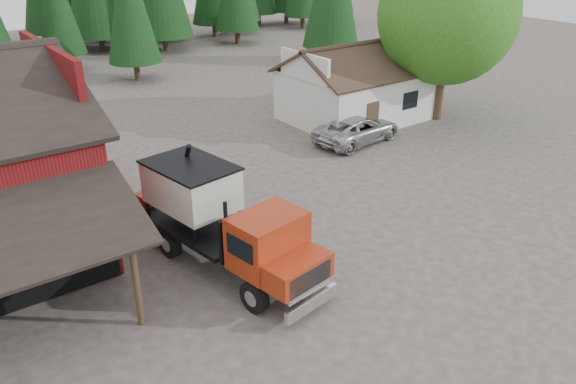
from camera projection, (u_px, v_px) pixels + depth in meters
ground at (330, 292)px, 18.29m from camera, size 120.00×120.00×0.00m
farmhouse at (356, 92)px, 33.98m from camera, size 8.60×6.42×4.65m
deciduous_tree at (448, 20)px, 32.11m from camera, size 8.00×8.00×10.20m
conifer_backdrop at (18, 62)px, 48.81m from camera, size 76.00×16.00×16.00m
near_pine_b at (129, 0)px, 40.77m from camera, size 3.96×3.96×10.40m
feed_truck at (219, 218)px, 19.06m from camera, size 3.57×8.85×3.89m
silver_car at (357, 129)px, 30.64m from camera, size 5.54×3.03×1.47m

